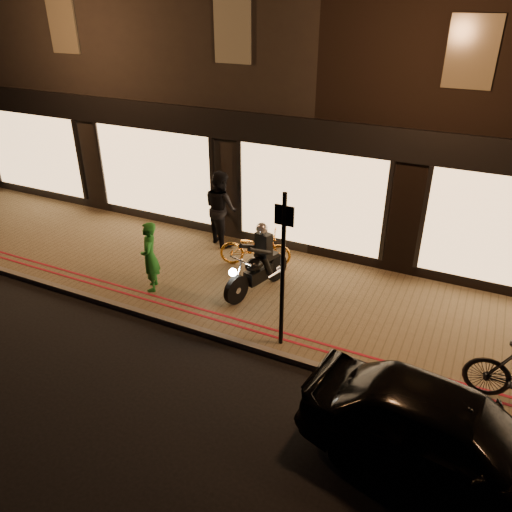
{
  "coord_description": "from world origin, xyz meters",
  "views": [
    {
      "loc": [
        3.72,
        -6.67,
        5.95
      ],
      "look_at": [
        -0.29,
        1.62,
        1.1
      ],
      "focal_mm": 35.0,
      "sensor_mm": 36.0,
      "label": 1
    }
  ],
  "objects_px": {
    "motorcycle": "(258,266)",
    "sign_post": "(283,265)",
    "parked_car": "(447,435)",
    "person_green": "(150,257)",
    "bicycle_gold": "(255,248)"
  },
  "relations": [
    {
      "from": "motorcycle",
      "to": "sign_post",
      "type": "bearing_deg",
      "value": -35.59
    },
    {
      "from": "parked_car",
      "to": "person_green",
      "type": "bearing_deg",
      "value": 78.8
    },
    {
      "from": "motorcycle",
      "to": "person_green",
      "type": "relative_size",
      "value": 1.19
    },
    {
      "from": "person_green",
      "to": "parked_car",
      "type": "height_order",
      "value": "person_green"
    },
    {
      "from": "motorcycle",
      "to": "parked_car",
      "type": "xyz_separation_m",
      "value": [
        4.3,
        -3.08,
        -0.05
      ]
    },
    {
      "from": "person_green",
      "to": "parked_car",
      "type": "bearing_deg",
      "value": 42.0
    },
    {
      "from": "sign_post",
      "to": "person_green",
      "type": "xyz_separation_m",
      "value": [
        -3.34,
        0.57,
        -0.88
      ]
    },
    {
      "from": "motorcycle",
      "to": "sign_post",
      "type": "relative_size",
      "value": 0.63
    },
    {
      "from": "motorcycle",
      "to": "sign_post",
      "type": "xyz_separation_m",
      "value": [
        1.2,
        -1.52,
        1.06
      ]
    },
    {
      "from": "person_green",
      "to": "motorcycle",
      "type": "bearing_deg",
      "value": 84.19
    },
    {
      "from": "bicycle_gold",
      "to": "parked_car",
      "type": "bearing_deg",
      "value": -149.4
    },
    {
      "from": "bicycle_gold",
      "to": "person_green",
      "type": "bearing_deg",
      "value": 122.04
    },
    {
      "from": "sign_post",
      "to": "bicycle_gold",
      "type": "xyz_separation_m",
      "value": [
        -1.77,
        2.54,
        -1.23
      ]
    },
    {
      "from": "sign_post",
      "to": "bicycle_gold",
      "type": "bearing_deg",
      "value": 124.82
    },
    {
      "from": "motorcycle",
      "to": "sign_post",
      "type": "distance_m",
      "value": 2.21
    }
  ]
}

